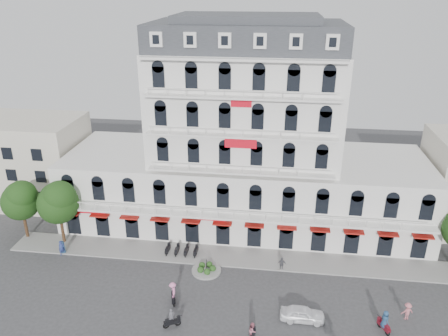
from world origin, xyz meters
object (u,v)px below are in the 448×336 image
Objects in this scene: rider_southwest at (253,332)px; rider_center at (173,292)px; rider_east at (385,321)px; rider_west at (172,319)px; parked_car at (302,314)px.

rider_southwest is 0.88× the size of rider_center.
rider_east is at bearing 69.87° from rider_center.
rider_southwest is at bearing 46.93° from rider_center.
rider_southwest is 11.94m from rider_east.
rider_center is (-0.65, 3.24, 0.39)m from rider_west.
rider_southwest reaches higher than parked_car.
rider_east is 19.70m from rider_center.
rider_center is (-8.03, 4.05, 0.21)m from rider_southwest.
parked_car is at bearing 58.69° from rider_east.
parked_car is 5.48m from rider_southwest.
rider_east is (7.22, -0.49, 0.42)m from parked_car.
rider_center is at bearing 70.59° from rider_southwest.
rider_east is 0.95× the size of rider_center.
rider_center reaches higher than rider_east.
rider_east is (11.63, 2.74, 0.07)m from rider_southwest.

